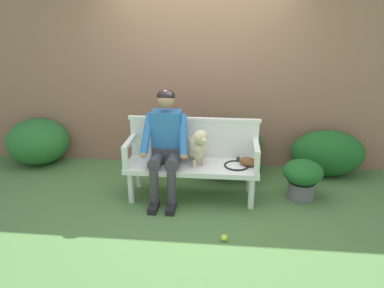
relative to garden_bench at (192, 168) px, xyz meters
name	(u,v)px	position (x,y,z in m)	size (l,w,h in m)	color
ground_plane	(192,196)	(0.00, 0.00, -0.38)	(40.00, 40.00, 0.00)	#4C753D
brick_garden_fence	(200,73)	(0.00, 1.20, 0.93)	(8.00, 0.30, 2.61)	#936651
hedge_bush_mid_right	(327,153)	(1.77, 0.83, -0.06)	(0.98, 0.61, 0.63)	#1E5B23
hedge_bush_mid_left	(38,141)	(-2.34, 0.84, -0.04)	(0.89, 0.84, 0.67)	#286B2D
hedge_bush_far_left	(226,145)	(0.40, 0.83, 0.00)	(0.98, 0.90, 0.76)	#1E5B23
garden_bench	(192,168)	(0.00, 0.00, 0.00)	(1.56, 0.54, 0.43)	white
bench_backrest	(194,137)	(0.00, 0.24, 0.31)	(1.60, 0.06, 0.50)	white
bench_armrest_left_end	(128,148)	(-0.74, -0.09, 0.26)	(0.06, 0.54, 0.28)	white
bench_armrest_right_end	(257,153)	(0.74, -0.09, 0.26)	(0.06, 0.54, 0.28)	white
person_seated	(166,142)	(-0.30, -0.02, 0.33)	(0.56, 0.67, 1.30)	black
dog_on_bench	(197,146)	(0.05, 0.00, 0.28)	(0.35, 0.43, 0.45)	beige
tennis_racket	(237,165)	(0.53, 0.01, 0.07)	(0.32, 0.58, 0.03)	black
baseball_glove	(248,162)	(0.66, 0.02, 0.10)	(0.22, 0.17, 0.09)	brown
tennis_ball	(224,238)	(0.41, -0.89, -0.34)	(0.07, 0.07, 0.07)	#CCDB33
potted_plant	(302,177)	(1.31, 0.10, -0.09)	(0.47, 0.47, 0.48)	slate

